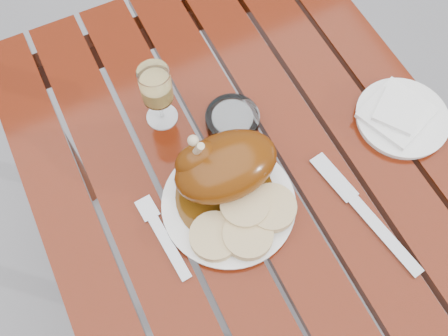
% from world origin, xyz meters
% --- Properties ---
extents(ground, '(60.00, 60.00, 0.00)m').
position_xyz_m(ground, '(0.00, 0.00, 0.00)').
color(ground, slate).
rests_on(ground, ground).
extents(table, '(0.80, 1.20, 0.75)m').
position_xyz_m(table, '(0.00, 0.00, 0.38)').
color(table, maroon).
rests_on(table, ground).
extents(dinner_plate, '(0.31, 0.31, 0.02)m').
position_xyz_m(dinner_plate, '(-0.07, 0.04, 0.76)').
color(dinner_plate, white).
rests_on(dinner_plate, table).
extents(roast_duck, '(0.20, 0.18, 0.14)m').
position_xyz_m(roast_duck, '(-0.06, 0.08, 0.82)').
color(roast_duck, '#532E09').
rests_on(roast_duck, dinner_plate).
extents(bread_dumplings, '(0.20, 0.14, 0.03)m').
position_xyz_m(bread_dumplings, '(-0.07, -0.01, 0.78)').
color(bread_dumplings, '#D0B47F').
rests_on(bread_dumplings, dinner_plate).
extents(wine_glass, '(0.08, 0.08, 0.15)m').
position_xyz_m(wine_glass, '(-0.11, 0.27, 0.82)').
color(wine_glass, '#EDCD6B').
rests_on(wine_glass, table).
extents(side_plate, '(0.20, 0.20, 0.01)m').
position_xyz_m(side_plate, '(0.32, 0.05, 0.76)').
color(side_plate, white).
rests_on(side_plate, table).
extents(napkin, '(0.15, 0.15, 0.01)m').
position_xyz_m(napkin, '(0.31, 0.06, 0.77)').
color(napkin, white).
rests_on(napkin, side_plate).
extents(ashtray, '(0.14, 0.14, 0.03)m').
position_xyz_m(ashtray, '(0.01, 0.19, 0.76)').
color(ashtray, '#B2B7BC').
rests_on(ashtray, table).
extents(fork, '(0.03, 0.16, 0.01)m').
position_xyz_m(fork, '(-0.20, 0.03, 0.75)').
color(fork, gray).
rests_on(fork, table).
extents(knife, '(0.06, 0.24, 0.01)m').
position_xyz_m(knife, '(0.15, -0.11, 0.75)').
color(knife, gray).
rests_on(knife, table).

